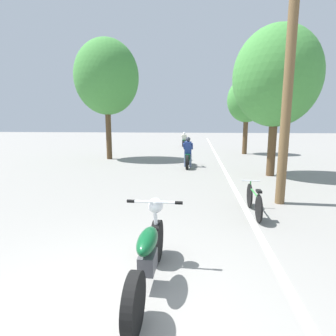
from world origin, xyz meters
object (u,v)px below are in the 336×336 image
object	(u,v)px
roadside_tree_right_near	(276,77)
utility_pole	(290,57)
motorcycle_rider_lead	(188,156)
motorcycle_rider_far	(184,141)
bicycle_parked	(254,200)
roadside_tree_right_far	(247,100)
roadside_tree_left	(107,77)
motorcycle_foreground	(149,253)

from	to	relation	value
roadside_tree_right_near	utility_pole	bearing A→B (deg)	-100.86
motorcycle_rider_lead	motorcycle_rider_far	size ratio (longest dim) A/B	1.07
utility_pole	motorcycle_rider_far	size ratio (longest dim) A/B	3.59
motorcycle_rider_lead	bicycle_parked	world-z (taller)	motorcycle_rider_lead
roadside_tree_right_far	motorcycle_rider_lead	world-z (taller)	roadside_tree_right_far
roadside_tree_right_near	bicycle_parked	xyz separation A→B (m)	(-1.62, -4.86, -3.54)
roadside_tree_right_far	bicycle_parked	size ratio (longest dim) A/B	3.16
roadside_tree_right_near	motorcycle_rider_far	distance (m)	14.53
bicycle_parked	roadside_tree_right_far	bearing A→B (deg)	81.57
utility_pole	motorcycle_rider_far	xyz separation A→B (m)	(-3.55, 17.36, -3.20)
utility_pole	bicycle_parked	bearing A→B (deg)	-132.08
roadside_tree_left	motorcycle_rider_lead	world-z (taller)	roadside_tree_left
roadside_tree_right_near	roadside_tree_right_far	bearing A→B (deg)	88.03
motorcycle_rider_far	motorcycle_foreground	bearing A→B (deg)	-87.98
roadside_tree_left	motorcycle_foreground	size ratio (longest dim) A/B	3.30
roadside_tree_left	bicycle_parked	world-z (taller)	roadside_tree_left
motorcycle_rider_lead	motorcycle_foreground	bearing A→B (deg)	-90.54
motorcycle_foreground	motorcycle_rider_far	size ratio (longest dim) A/B	1.03
utility_pole	roadside_tree_right_far	xyz separation A→B (m)	(1.02, 11.80, -0.03)
utility_pole	roadside_tree_left	xyz separation A→B (m)	(-7.52, 8.10, 1.01)
motorcycle_foreground	motorcycle_rider_far	distance (m)	21.34
bicycle_parked	roadside_tree_right_near	bearing A→B (deg)	71.56
roadside_tree_right_far	roadside_tree_left	xyz separation A→B (m)	(-8.54, -3.70, 1.04)
motorcycle_foreground	roadside_tree_right_near	bearing A→B (deg)	65.73
roadside_tree_right_far	motorcycle_rider_lead	bearing A→B (deg)	-121.71
roadside_tree_right_far	motorcycle_rider_lead	xyz separation A→B (m)	(-3.72, -6.02, -3.13)
roadside_tree_left	motorcycle_rider_far	distance (m)	10.92
motorcycle_foreground	motorcycle_rider_far	world-z (taller)	motorcycle_rider_far
utility_pole	bicycle_parked	size ratio (longest dim) A/B	4.37
roadside_tree_left	motorcycle_rider_lead	bearing A→B (deg)	-25.78
motorcycle_rider_lead	bicycle_parked	size ratio (longest dim) A/B	1.31
roadside_tree_right_near	roadside_tree_right_far	size ratio (longest dim) A/B	1.11
motorcycle_rider_lead	bicycle_parked	bearing A→B (deg)	-74.79
roadside_tree_right_far	motorcycle_rider_far	world-z (taller)	roadside_tree_right_far
roadside_tree_right_near	roadside_tree_left	distance (m)	9.31
motorcycle_rider_far	bicycle_parked	bearing A→B (deg)	-81.69
roadside_tree_left	motorcycle_rider_far	world-z (taller)	roadside_tree_left
utility_pole	roadside_tree_right_far	distance (m)	11.84
motorcycle_foreground	utility_pole	bearing A→B (deg)	54.82
roadside_tree_right_far	motorcycle_foreground	xyz separation A→B (m)	(-3.81, -15.76, -3.23)
motorcycle_rider_lead	motorcycle_rider_far	world-z (taller)	motorcycle_rider_lead
roadside_tree_right_far	roadside_tree_right_near	bearing A→B (deg)	-91.97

